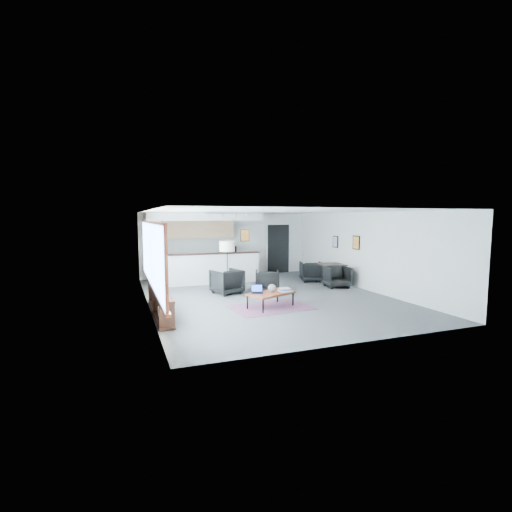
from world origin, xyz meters
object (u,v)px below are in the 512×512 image
object	(u,v)px
floor_lamp	(227,248)
laptop	(257,291)
dining_table	(331,266)
ceramic_pot	(272,288)
dining_chair_far	(311,272)
armchair_left	(227,280)
armchair_right	(267,280)
coffee_table	(271,294)
dining_chair_near	(337,277)
microwave	(228,249)
book_stack	(285,290)

from	to	relation	value
floor_lamp	laptop	bearing A→B (deg)	-83.14
dining_table	ceramic_pot	bearing A→B (deg)	-143.23
laptop	dining_chair_far	world-z (taller)	dining_chair_far
armchair_left	floor_lamp	size ratio (longest dim) A/B	0.51
armchair_right	ceramic_pot	bearing A→B (deg)	92.18
coffee_table	dining_chair_near	size ratio (longest dim) A/B	2.05
dining_chair_near	ceramic_pot	bearing A→B (deg)	-140.86
ceramic_pot	armchair_right	size ratio (longest dim) A/B	0.29
coffee_table	laptop	xyz separation A→B (m)	(-0.36, 0.08, 0.09)
dining_table	microwave	bearing A→B (deg)	136.13
dining_chair_far	microwave	bearing A→B (deg)	-21.22
dining_table	microwave	size ratio (longest dim) A/B	1.63
coffee_table	armchair_right	world-z (taller)	armchair_right
coffee_table	floor_lamp	size ratio (longest dim) A/B	0.85
coffee_table	microwave	world-z (taller)	microwave
floor_lamp	coffee_table	bearing A→B (deg)	-73.80
laptop	armchair_left	distance (m)	2.12
laptop	dining_chair_far	size ratio (longest dim) A/B	0.52
coffee_table	dining_chair_far	distance (m)	4.45
armchair_right	dining_chair_far	size ratio (longest dim) A/B	1.11
ceramic_pot	dining_chair_far	distance (m)	4.42
book_stack	dining_chair_near	distance (m)	3.42
armchair_right	microwave	size ratio (longest dim) A/B	1.32
microwave	armchair_right	bearing A→B (deg)	-83.85
microwave	laptop	bearing A→B (deg)	-97.40
microwave	book_stack	bearing A→B (deg)	-89.17
microwave	coffee_table	bearing A→B (deg)	-93.51
laptop	dining_table	bearing A→B (deg)	50.15
floor_lamp	dining_chair_near	bearing A→B (deg)	-3.02
book_stack	armchair_left	bearing A→B (deg)	114.97
ceramic_pot	armchair_right	bearing A→B (deg)	71.27
dining_chair_near	dining_chair_far	bearing A→B (deg)	108.96
coffee_table	dining_chair_far	xyz separation A→B (m)	(3.03, 3.26, -0.03)
coffee_table	dining_chair_far	size ratio (longest dim) A/B	2.05
armchair_right	dining_chair_near	world-z (taller)	armchair_right
ceramic_pot	floor_lamp	bearing A→B (deg)	107.33
coffee_table	laptop	distance (m)	0.38
book_stack	floor_lamp	bearing A→B (deg)	116.11
coffee_table	dining_table	distance (m)	4.28
coffee_table	book_stack	xyz separation A→B (m)	(0.41, 0.00, 0.08)
dining_table	dining_chair_near	size ratio (longest dim) A/B	1.38
laptop	armchair_left	bearing A→B (deg)	113.55
microwave	dining_table	bearing A→B (deg)	-43.17
dining_table	floor_lamp	bearing A→B (deg)	-173.50
armchair_right	coffee_table	bearing A→B (deg)	91.23
dining_table	dining_chair_near	world-z (taller)	dining_table
floor_lamp	microwave	distance (m)	3.54
dining_table	dining_chair_near	bearing A→B (deg)	-103.67
coffee_table	microwave	xyz separation A→B (m)	(0.40, 5.46, 0.75)
laptop	ceramic_pot	size ratio (longest dim) A/B	1.62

